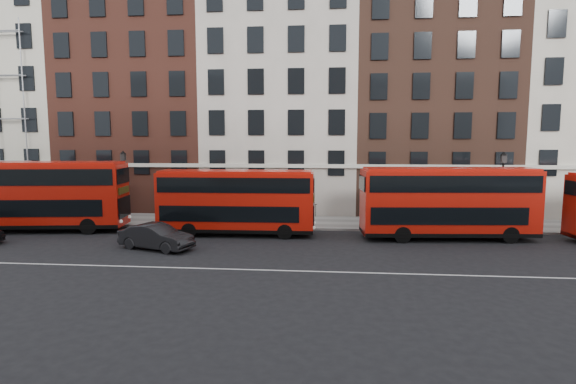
# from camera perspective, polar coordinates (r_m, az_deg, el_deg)

# --- Properties ---
(ground) EXTENTS (120.00, 120.00, 0.00)m
(ground) POSITION_cam_1_polar(r_m,az_deg,el_deg) (24.08, -5.19, -8.43)
(ground) COLOR black
(ground) RESTS_ON ground
(pavement) EXTENTS (80.00, 5.00, 0.15)m
(pavement) POSITION_cam_1_polar(r_m,az_deg,el_deg) (34.19, -1.97, -3.79)
(pavement) COLOR slate
(pavement) RESTS_ON ground
(kerb) EXTENTS (80.00, 0.30, 0.16)m
(kerb) POSITION_cam_1_polar(r_m,az_deg,el_deg) (31.76, -2.55, -4.59)
(kerb) COLOR gray
(kerb) RESTS_ON ground
(road_centre_line) EXTENTS (70.00, 0.12, 0.01)m
(road_centre_line) POSITION_cam_1_polar(r_m,az_deg,el_deg) (22.19, -6.14, -9.74)
(road_centre_line) COLOR white
(road_centre_line) RESTS_ON ground
(building_terrace) EXTENTS (64.00, 11.95, 22.00)m
(building_terrace) POSITION_cam_1_polar(r_m,az_deg,el_deg) (41.19, -1.13, 12.16)
(building_terrace) COLOR beige
(building_terrace) RESTS_ON ground
(bus_a) EXTENTS (11.63, 4.22, 4.78)m
(bus_a) POSITION_cam_1_polar(r_m,az_deg,el_deg) (35.10, -29.05, -0.24)
(bus_a) COLOR red
(bus_a) RESTS_ON ground
(bus_b) EXTENTS (10.24, 2.71, 4.28)m
(bus_b) POSITION_cam_1_polar(r_m,az_deg,el_deg) (29.66, -6.64, -1.09)
(bus_b) COLOR red
(bus_b) RESTS_ON ground
(bus_c) EXTENTS (10.95, 3.45, 4.53)m
(bus_c) POSITION_cam_1_polar(r_m,az_deg,el_deg) (29.92, 19.57, -1.10)
(bus_c) COLOR red
(bus_c) RESTS_ON ground
(car_front) EXTENTS (4.70, 2.88, 1.46)m
(car_front) POSITION_cam_1_polar(r_m,az_deg,el_deg) (26.95, -16.40, -5.46)
(car_front) COLOR black
(car_front) RESTS_ON ground
(lamp_post_left) EXTENTS (0.44, 0.44, 5.33)m
(lamp_post_left) POSITION_cam_1_polar(r_m,az_deg,el_deg) (35.45, -20.08, 1.08)
(lamp_post_left) COLOR black
(lamp_post_left) RESTS_ON pavement
(lamp_post_right) EXTENTS (0.44, 0.44, 5.33)m
(lamp_post_right) POSITION_cam_1_polar(r_m,az_deg,el_deg) (33.55, 25.54, 0.55)
(lamp_post_right) COLOR black
(lamp_post_right) RESTS_ON pavement
(iron_railings) EXTENTS (6.60, 0.06, 1.00)m
(iron_railings) POSITION_cam_1_polar(r_m,az_deg,el_deg) (36.25, -1.53, -2.28)
(iron_railings) COLOR black
(iron_railings) RESTS_ON pavement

